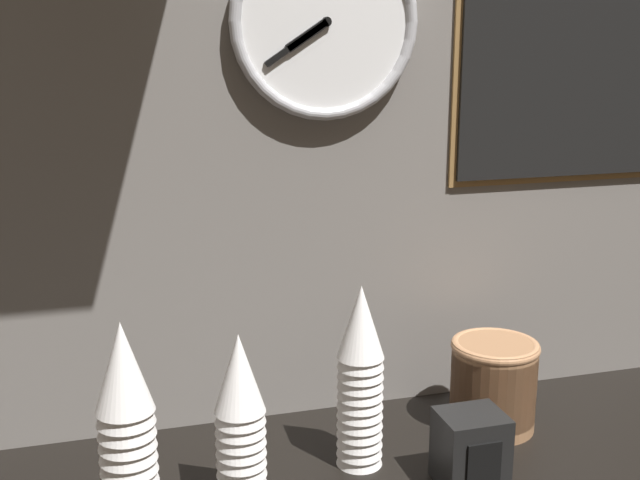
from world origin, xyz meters
TOP-DOWN VIEW (x-y plane):
  - wall_tiled_back at (0.00, 0.27)m, footprint 1.60×0.03m
  - cup_stack_center at (-0.13, -0.01)m, footprint 0.07×0.07m
  - cup_stack_center_left at (-0.29, -0.10)m, footprint 0.07×0.07m
  - cup_stack_center_right at (0.07, 0.05)m, footprint 0.07×0.07m
  - bowl_stack_right at (0.33, 0.10)m, footprint 0.15×0.15m
  - wall_clock at (0.07, 0.23)m, footprint 0.31×0.03m
  - menu_board at (0.54, 0.24)m, footprint 0.48×0.01m
  - napkin_dispenser at (0.21, -0.05)m, footprint 0.10×0.09m

SIDE VIEW (x-z plane):
  - napkin_dispenser at x=0.21m, z-range 0.00..0.11m
  - bowl_stack_right at x=0.33m, z-range 0.00..0.16m
  - cup_stack_center at x=-0.13m, z-range 0.00..0.26m
  - cup_stack_center_right at x=0.07m, z-range 0.00..0.30m
  - cup_stack_center_left at x=-0.29m, z-range 0.00..0.33m
  - wall_tiled_back at x=0.00m, z-range 0.00..1.05m
  - wall_clock at x=0.07m, z-range 0.52..0.84m
  - menu_board at x=0.54m, z-range 0.40..1.01m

